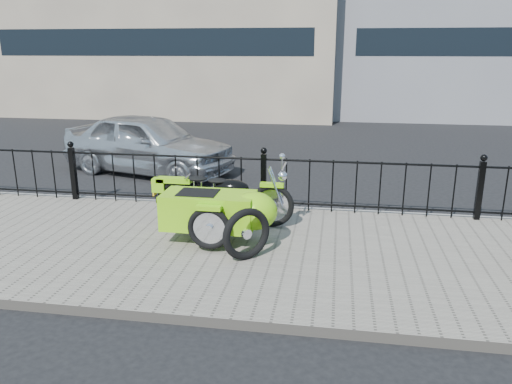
# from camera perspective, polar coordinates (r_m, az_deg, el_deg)

# --- Properties ---
(ground) EXTENTS (120.00, 120.00, 0.00)m
(ground) POSITION_cam_1_polar(r_m,az_deg,el_deg) (7.50, -0.62, -5.78)
(ground) COLOR black
(ground) RESTS_ON ground
(sidewalk) EXTENTS (30.00, 3.80, 0.12)m
(sidewalk) POSITION_cam_1_polar(r_m,az_deg,el_deg) (7.02, -1.33, -6.83)
(sidewalk) COLOR slate
(sidewalk) RESTS_ON ground
(curb) EXTENTS (30.00, 0.10, 0.12)m
(curb) POSITION_cam_1_polar(r_m,az_deg,el_deg) (8.81, 0.99, -1.96)
(curb) COLOR gray
(curb) RESTS_ON ground
(iron_fence) EXTENTS (14.11, 0.11, 1.08)m
(iron_fence) POSITION_cam_1_polar(r_m,az_deg,el_deg) (8.53, 0.87, 1.12)
(iron_fence) COLOR black
(iron_fence) RESTS_ON sidewalk
(motorcycle_sidecar) EXTENTS (2.28, 1.48, 0.98)m
(motorcycle_sidecar) POSITION_cam_1_polar(r_m,az_deg,el_deg) (7.17, -3.75, -1.79)
(motorcycle_sidecar) COLOR black
(motorcycle_sidecar) RESTS_ON sidewalk
(spare_tire) EXTENTS (0.59, 0.54, 0.70)m
(spare_tire) POSITION_cam_1_polar(r_m,az_deg,el_deg) (6.51, -1.09, -4.82)
(spare_tire) COLOR black
(spare_tire) RESTS_ON sidewalk
(sedan_car) EXTENTS (4.34, 2.69, 1.38)m
(sedan_car) POSITION_cam_1_polar(r_m,az_deg,el_deg) (11.73, -12.24, 5.44)
(sedan_car) COLOR silver
(sedan_car) RESTS_ON ground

